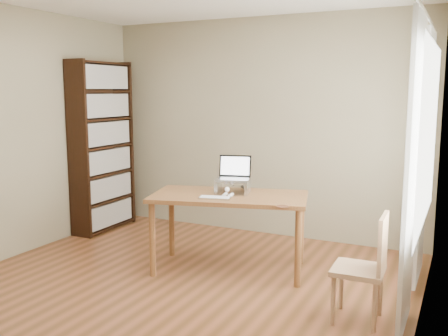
# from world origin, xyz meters

# --- Properties ---
(room) EXTENTS (4.04, 4.54, 2.64)m
(room) POSITION_xyz_m (0.03, 0.01, 1.30)
(room) COLOR #553216
(room) RESTS_ON ground
(bookshelf) EXTENTS (0.30, 0.90, 2.10)m
(bookshelf) POSITION_xyz_m (-1.83, 1.55, 1.05)
(bookshelf) COLOR black
(bookshelf) RESTS_ON ground
(curtains) EXTENTS (0.03, 1.90, 2.25)m
(curtains) POSITION_xyz_m (1.92, 0.80, 1.17)
(curtains) COLOR white
(curtains) RESTS_ON ground
(desk) EXTENTS (1.62, 1.09, 0.75)m
(desk) POSITION_xyz_m (0.23, 0.90, 0.66)
(desk) COLOR brown
(desk) RESTS_ON ground
(laptop_stand) EXTENTS (0.32, 0.25, 0.13)m
(laptop_stand) POSITION_xyz_m (0.23, 0.98, 0.83)
(laptop_stand) COLOR silver
(laptop_stand) RESTS_ON desk
(laptop) EXTENTS (0.36, 0.34, 0.22)m
(laptop) POSITION_xyz_m (0.23, 1.03, 0.94)
(laptop) COLOR silver
(laptop) RESTS_ON laptop_stand
(keyboard) EXTENTS (0.31, 0.19, 0.02)m
(keyboard) POSITION_xyz_m (0.18, 0.68, 0.76)
(keyboard) COLOR silver
(keyboard) RESTS_ON desk
(coaster) EXTENTS (0.11, 0.11, 0.01)m
(coaster) POSITION_xyz_m (0.86, 0.65, 0.75)
(coaster) COLOR brown
(coaster) RESTS_ON desk
(cat) EXTENTS (0.25, 0.49, 0.16)m
(cat) POSITION_xyz_m (0.23, 1.01, 0.82)
(cat) COLOR #443E35
(cat) RESTS_ON desk
(chair) EXTENTS (0.38, 0.38, 0.84)m
(chair) POSITION_xyz_m (1.64, 0.34, 0.45)
(chair) COLOR tan
(chair) RESTS_ON ground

